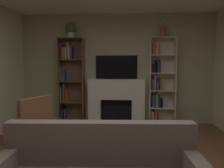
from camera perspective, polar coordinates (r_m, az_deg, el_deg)
wall_back_accent at (r=5.57m, az=1.18°, el=3.83°), size 4.80×0.06×2.66m
fireplace at (r=5.49m, az=1.09°, el=-4.07°), size 1.47×0.54×1.09m
tv at (r=5.51m, az=1.15°, el=4.28°), size 1.00×0.06×0.57m
bookshelf_left at (r=5.62m, az=-10.72°, el=1.14°), size 0.60×0.29×2.07m
bookshelf_right at (r=5.49m, az=11.74°, el=0.14°), size 0.60×0.32×2.07m
potted_plant at (r=5.61m, az=-10.37°, el=13.42°), size 0.26×0.26×0.37m
vase_with_flowers at (r=5.50m, az=12.79°, el=12.98°), size 0.12×0.12×0.41m
armchair at (r=3.47m, az=-20.86°, el=-10.75°), size 0.77×0.77×1.01m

